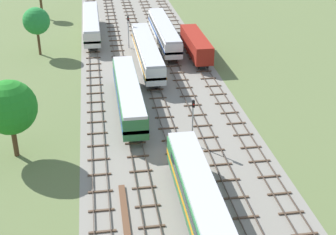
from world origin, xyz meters
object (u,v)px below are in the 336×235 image
Objects in this scene: diesel_railcar_centre_left_nearest at (202,203)px; passenger_coach_centre_far at (164,31)px; passenger_coach_centre_left_mid at (147,51)px; freight_boxcar_centre_right_midfar at (196,44)px; passenger_coach_far_left_farther at (91,23)px; diesel_railcar_left_near at (129,93)px; signal_post_near at (193,116)px; signal_post_nearest at (128,28)px.

diesel_railcar_centre_left_nearest is 50.79m from passenger_coach_centre_far.
passenger_coach_centre_left_mid is (0.00, 40.24, 0.02)m from diesel_railcar_centre_left_nearest.
passenger_coach_far_left_farther reaches higher than freight_boxcar_centre_right_midfar.
passenger_coach_centre_far is 1.00× the size of passenger_coach_far_left_farther.
freight_boxcar_centre_right_midfar is 22.83m from passenger_coach_far_left_farther.
diesel_railcar_left_near is 0.93× the size of passenger_coach_centre_far.
freight_boxcar_centre_right_midfar is 29.39m from signal_post_near.
diesel_railcar_left_near is 11.66m from signal_post_near.
signal_post_near is (-6.37, -28.67, 1.12)m from freight_boxcar_centre_right_midfar.
diesel_railcar_centre_left_nearest is at bearing -87.57° from signal_post_nearest.
passenger_coach_centre_far is 6.48m from signal_post_nearest.
diesel_railcar_left_near is at bearing -82.93° from passenger_coach_far_left_farther.
passenger_coach_centre_left_mid is 1.00× the size of passenger_coach_centre_far.
passenger_coach_far_left_farther is 10.47m from signal_post_nearest.
diesel_railcar_left_near and passenger_coach_far_left_farther have the same top height.
signal_post_near reaches higher than passenger_coach_far_left_farther.
passenger_coach_far_left_farther is (-8.49, 58.30, 0.02)m from diesel_railcar_centre_left_nearest.
signal_post_nearest is at bearing 85.33° from diesel_railcar_left_near.
signal_post_near is (4.25, -35.68, -0.12)m from signal_post_nearest.
diesel_railcar_centre_left_nearest is at bearing -80.00° from diesel_railcar_left_near.
diesel_railcar_left_near is at bearing -107.75° from passenger_coach_centre_far.
passenger_coach_far_left_farther is 3.90× the size of signal_post_near.
signal_post_nearest reaches higher than signal_post_near.
signal_post_nearest is 1.04× the size of signal_post_near.
signal_post_nearest is (6.37, -8.24, 1.08)m from passenger_coach_far_left_farther.
passenger_coach_far_left_farther is at bearing 103.58° from signal_post_near.
freight_boxcar_centre_right_midfar is 0.64× the size of passenger_coach_centre_far.
diesel_railcar_centre_left_nearest is 58.91m from passenger_coach_far_left_farther.
diesel_railcar_left_near is 3.50× the size of signal_post_nearest.
diesel_railcar_centre_left_nearest and passenger_coach_centre_left_mid have the same top height.
passenger_coach_centre_left_mid is 3.76× the size of signal_post_nearest.
passenger_coach_centre_far is (4.25, 10.37, 0.00)m from passenger_coach_centre_left_mid.
signal_post_nearest is (-2.12, 50.06, 1.09)m from diesel_railcar_centre_left_nearest.
diesel_railcar_left_near and passenger_coach_centre_far have the same top height.
signal_post_nearest reaches higher than passenger_coach_far_left_farther.
diesel_railcar_centre_left_nearest is at bearing -98.40° from signal_post_near.
diesel_railcar_left_near reaches higher than freight_boxcar_centre_right_midfar.
signal_post_nearest is at bearing 92.43° from diesel_railcar_centre_left_nearest.
diesel_railcar_left_near is 26.08m from signal_post_nearest.
freight_boxcar_centre_right_midfar is 12.79m from signal_post_nearest.
diesel_railcar_centre_left_nearest is at bearing -90.00° from passenger_coach_centre_left_mid.
signal_post_nearest is at bearing -52.30° from passenger_coach_far_left_farther.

